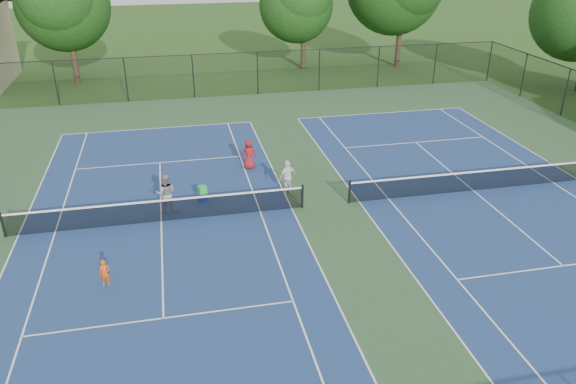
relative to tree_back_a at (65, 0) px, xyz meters
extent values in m
plane|color=#234716|center=(13.00, -24.00, -6.04)|extent=(140.00, 140.00, 0.00)
cube|color=#335B33|center=(13.00, -24.00, -6.03)|extent=(36.00, 36.00, 0.01)
cube|color=navy|center=(6.00, -24.00, -6.03)|extent=(10.97, 23.77, 0.00)
cube|color=white|center=(6.00, -12.11, -6.02)|extent=(10.97, 0.06, 0.00)
cube|color=white|center=(0.52, -24.00, -6.02)|extent=(0.06, 23.77, 0.00)
cube|color=white|center=(11.48, -24.00, -6.02)|extent=(0.06, 23.77, 0.00)
cube|color=white|center=(1.88, -24.00, -6.02)|extent=(0.06, 23.77, 0.00)
cube|color=white|center=(10.12, -24.00, -6.02)|extent=(0.06, 23.77, 0.00)
cube|color=white|center=(6.00, -17.60, -6.02)|extent=(8.23, 0.06, 0.00)
cube|color=white|center=(6.00, -30.40, -6.02)|extent=(8.23, 0.06, 0.00)
cube|color=white|center=(6.00, -24.00, -6.02)|extent=(0.06, 12.80, 0.00)
cylinder|color=black|center=(0.05, -24.00, -5.50)|extent=(0.10, 0.10, 1.07)
cylinder|color=black|center=(11.95, -24.00, -5.50)|extent=(0.10, 0.10, 1.07)
cube|color=black|center=(6.00, -24.00, -5.57)|extent=(11.90, 0.01, 0.90)
cube|color=white|center=(6.00, -24.00, -5.09)|extent=(11.90, 0.04, 0.07)
cube|color=navy|center=(20.00, -24.00, -6.03)|extent=(10.97, 23.77, 0.00)
cube|color=white|center=(20.00, -12.11, -6.02)|extent=(10.97, 0.06, 0.00)
cube|color=white|center=(14.52, -24.00, -6.02)|extent=(0.06, 23.77, 0.00)
cube|color=white|center=(15.88, -24.00, -6.02)|extent=(0.06, 23.77, 0.00)
cube|color=white|center=(24.12, -24.00, -6.02)|extent=(0.06, 23.77, 0.00)
cube|color=white|center=(20.00, -17.60, -6.02)|extent=(8.23, 0.06, 0.00)
cube|color=white|center=(20.00, -30.40, -6.02)|extent=(8.23, 0.06, 0.00)
cube|color=white|center=(20.00, -24.00, -6.02)|extent=(0.06, 12.80, 0.00)
cylinder|color=black|center=(14.05, -24.00, -5.50)|extent=(0.10, 0.10, 1.07)
cube|color=black|center=(20.00, -24.00, -5.57)|extent=(11.90, 0.01, 0.90)
cube|color=white|center=(20.00, -24.00, -5.09)|extent=(11.90, 0.04, 0.07)
cylinder|color=black|center=(-0.50, -6.00, -4.54)|extent=(0.08, 0.08, 3.00)
cylinder|color=black|center=(4.00, -6.00, -4.54)|extent=(0.08, 0.08, 3.00)
cylinder|color=black|center=(8.50, -6.00, -4.54)|extent=(0.08, 0.08, 3.00)
cylinder|color=black|center=(13.00, -6.00, -4.54)|extent=(0.08, 0.08, 3.00)
cylinder|color=black|center=(17.50, -6.00, -4.54)|extent=(0.08, 0.08, 3.00)
cylinder|color=black|center=(22.00, -6.00, -4.54)|extent=(0.08, 0.08, 3.00)
cylinder|color=black|center=(26.50, -6.00, -4.54)|extent=(0.08, 0.08, 3.00)
cylinder|color=black|center=(31.00, -6.00, -4.54)|extent=(0.08, 0.08, 3.00)
cylinder|color=black|center=(31.00, -15.00, -4.54)|extent=(0.08, 0.08, 3.00)
cylinder|color=black|center=(31.00, -10.50, -4.54)|extent=(0.08, 0.08, 3.00)
cube|color=black|center=(13.00, -6.00, -4.54)|extent=(36.00, 0.01, 3.00)
cube|color=black|center=(13.00, -6.00, -3.04)|extent=(36.00, 0.05, 0.05)
cylinder|color=#2D2116|center=(0.00, 0.00, -4.15)|extent=(0.44, 0.44, 3.78)
sphere|color=#0F3A10|center=(0.00, 0.00, -0.39)|extent=(6.80, 6.80, 6.80)
cylinder|color=#2D2116|center=(18.00, 1.00, -4.33)|extent=(0.44, 0.44, 3.42)
sphere|color=#0F3A10|center=(18.00, 1.00, -0.97)|extent=(6.00, 6.00, 6.00)
cylinder|color=#2D2116|center=(26.00, 0.00, -3.88)|extent=(0.44, 0.44, 4.32)
imported|color=#E1530F|center=(4.15, -28.18, -5.55)|extent=(0.36, 0.25, 0.97)
imported|color=gray|center=(6.29, -23.20, -5.17)|extent=(0.92, 0.76, 1.74)
imported|color=white|center=(11.65, -22.39, -5.25)|extent=(1.00, 0.74, 1.57)
imported|color=maroon|center=(10.38, -19.24, -5.28)|extent=(0.82, 0.62, 1.52)
cube|color=#16259A|center=(7.83, -22.52, -5.88)|extent=(0.42, 0.41, 0.31)
cube|color=green|center=(7.83, -22.52, -5.51)|extent=(0.40, 0.37, 0.44)
camera|label=1|loc=(6.84, -44.85, 4.99)|focal=35.00mm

